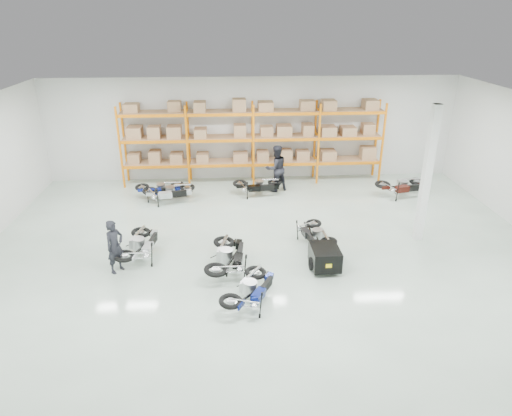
{
  "coord_description": "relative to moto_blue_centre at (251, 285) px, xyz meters",
  "views": [
    {
      "loc": [
        -1.08,
        -12.82,
        7.06
      ],
      "look_at": [
        -0.22,
        0.88,
        1.1
      ],
      "focal_mm": 32.0,
      "sensor_mm": 36.0,
      "label": 1
    }
  ],
  "objects": [
    {
      "name": "moto_back_b",
      "position": [
        -2.89,
        7.11,
        0.0
      ],
      "size": [
        1.94,
        1.24,
        1.16
      ],
      "primitive_type": null,
      "rotation": [
        0.0,
        -0.09,
        1.78
      ],
      "color": "#AAAEB4",
      "rests_on": "ground"
    },
    {
      "name": "moto_blue_centre",
      "position": [
        0.0,
        0.0,
        0.0
      ],
      "size": [
        1.62,
        1.98,
        1.15
      ],
      "primitive_type": null,
      "rotation": [
        0.0,
        -0.09,
        2.65
      ],
      "color": "#081250",
      "rests_on": "ground"
    },
    {
      "name": "room",
      "position": [
        0.57,
        2.83,
        1.71
      ],
      "size": [
        18.0,
        18.0,
        18.0
      ],
      "color": "silver",
      "rests_on": "ground"
    },
    {
      "name": "structural_column",
      "position": [
        5.77,
        3.33,
        1.71
      ],
      "size": [
        0.25,
        0.25,
        4.5
      ],
      "primitive_type": "cube",
      "color": "white",
      "rests_on": "ground"
    },
    {
      "name": "moto_back_a",
      "position": [
        -3.32,
        7.53,
        -0.02
      ],
      "size": [
        1.8,
        1.03,
        1.11
      ],
      "primitive_type": null,
      "rotation": [
        0.0,
        -0.09,
        1.68
      ],
      "color": "navy",
      "rests_on": "ground"
    },
    {
      "name": "moto_touring_right",
      "position": [
        2.24,
        3.13,
        -0.04
      ],
      "size": [
        1.08,
        1.75,
        1.06
      ],
      "primitive_type": null,
      "rotation": [
        0.0,
        -0.09,
        0.18
      ],
      "color": "black",
      "rests_on": "ground"
    },
    {
      "name": "pallet_rack",
      "position": [
        0.57,
        9.28,
        1.71
      ],
      "size": [
        11.28,
        0.98,
        3.62
      ],
      "color": "orange",
      "rests_on": "ground"
    },
    {
      "name": "trailer",
      "position": [
        2.24,
        1.53,
        -0.12
      ],
      "size": [
        0.9,
        1.71,
        0.72
      ],
      "rotation": [
        0.0,
        0.0,
        0.02
      ],
      "color": "black",
      "rests_on": "ground"
    },
    {
      "name": "person_back",
      "position": [
        1.47,
        8.08,
        0.45
      ],
      "size": [
        1.17,
        1.06,
        1.98
      ],
      "primitive_type": "imported",
      "rotation": [
        0.0,
        0.0,
        3.54
      ],
      "color": "black",
      "rests_on": "ground"
    },
    {
      "name": "moto_back_d",
      "position": [
        6.62,
        7.14,
        0.04
      ],
      "size": [
        2.02,
        1.25,
        1.23
      ],
      "primitive_type": null,
      "rotation": [
        0.0,
        -0.09,
        1.74
      ],
      "color": "#3D110C",
      "rests_on": "ground"
    },
    {
      "name": "moto_black_far_left",
      "position": [
        -0.58,
        1.67,
        0.06
      ],
      "size": [
        1.24,
        2.08,
        1.27
      ],
      "primitive_type": null,
      "rotation": [
        0.0,
        -0.09,
        3.0
      ],
      "color": "black",
      "rests_on": "ground"
    },
    {
      "name": "person_left",
      "position": [
        -3.84,
        1.84,
        0.27
      ],
      "size": [
        0.66,
        0.7,
        1.62
      ],
      "primitive_type": "imported",
      "rotation": [
        0.0,
        0.0,
        0.93
      ],
      "color": "black",
      "rests_on": "ground"
    },
    {
      "name": "moto_back_c",
      "position": [
        0.68,
        7.63,
        -0.0
      ],
      "size": [
        1.8,
        0.96,
        1.14
      ],
      "primitive_type": null,
      "rotation": [
        0.0,
        -0.09,
        1.62
      ],
      "color": "black",
      "rests_on": "ground"
    },
    {
      "name": "moto_silver_left",
      "position": [
        -3.28,
        2.61,
        0.03
      ],
      "size": [
        1.19,
        1.98,
        1.21
      ],
      "primitive_type": null,
      "rotation": [
        0.0,
        -0.09,
        2.99
      ],
      "color": "#A8ABAF",
      "rests_on": "ground"
    }
  ]
}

